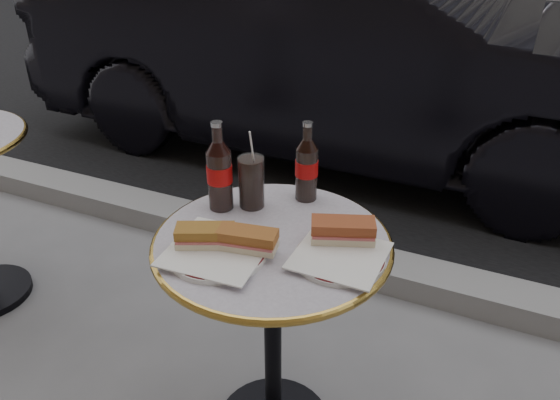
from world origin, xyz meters
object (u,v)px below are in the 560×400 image
at_px(plate_left, 218,252).
at_px(plate_right, 340,258).
at_px(parked_car, 348,50).
at_px(cola_glass, 251,182).
at_px(cola_bottle_right, 307,161).
at_px(bistro_table, 273,344).
at_px(cola_bottle_left, 219,166).

xyz_separation_m(plate_left, plate_right, (0.28, 0.10, -0.00)).
height_order(plate_right, parked_car, parked_car).
bearing_deg(cola_glass, cola_bottle_right, 40.22).
relative_size(plate_right, cola_bottle_right, 0.94).
height_order(bistro_table, plate_left, plate_left).
bearing_deg(cola_bottle_right, cola_glass, -139.78).
xyz_separation_m(bistro_table, cola_bottle_left, (-0.20, 0.09, 0.49)).
bearing_deg(plate_right, cola_bottle_left, 164.79).
height_order(cola_bottle_right, parked_car, parked_car).
height_order(cola_glass, parked_car, parked_car).
xyz_separation_m(bistro_table, parked_car, (-0.50, 2.18, 0.30)).
distance_m(cola_bottle_left, parked_car, 2.12).
height_order(bistro_table, parked_car, parked_car).
distance_m(bistro_table, parked_car, 2.26).
relative_size(plate_right, parked_car, 0.06).
distance_m(plate_left, cola_bottle_right, 0.38).
bearing_deg(cola_bottle_left, plate_right, -15.21).
xyz_separation_m(bistro_table, cola_glass, (-0.12, 0.13, 0.44)).
bearing_deg(cola_glass, cola_bottle_left, -150.04).
distance_m(plate_left, cola_glass, 0.26).
relative_size(bistro_table, cola_glass, 4.87).
relative_size(cola_glass, parked_car, 0.04).
bearing_deg(cola_bottle_left, cola_glass, 29.96).
distance_m(plate_right, parked_car, 2.30).
bearing_deg(bistro_table, cola_bottle_left, 156.37).
bearing_deg(bistro_table, plate_right, -5.63).
distance_m(plate_right, cola_bottle_left, 0.42).
height_order(plate_left, cola_bottle_left, cola_bottle_left).
distance_m(cola_bottle_right, parked_car, 2.02).
bearing_deg(cola_bottle_left, bistro_table, -23.63).
bearing_deg(cola_bottle_right, plate_right, -53.10).
xyz_separation_m(plate_left, cola_glass, (-0.03, 0.25, 0.07)).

